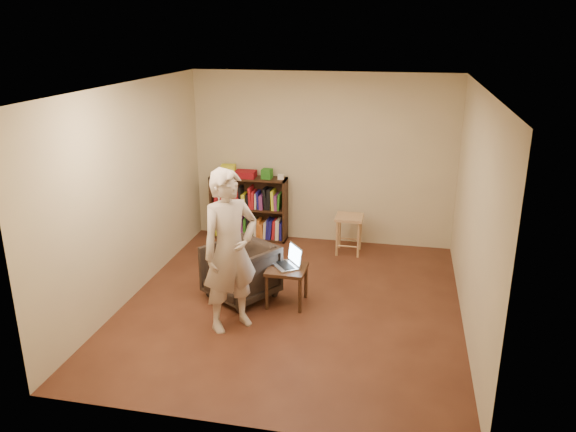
% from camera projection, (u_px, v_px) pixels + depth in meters
% --- Properties ---
extents(floor, '(4.50, 4.50, 0.00)m').
position_uv_depth(floor, '(292.00, 304.00, 6.84)').
color(floor, '#401F14').
rests_on(floor, ground).
extents(ceiling, '(4.50, 4.50, 0.00)m').
position_uv_depth(ceiling, '(293.00, 87.00, 6.00)').
color(ceiling, white).
rests_on(ceiling, wall_back).
extents(wall_back, '(4.00, 0.00, 4.00)m').
position_uv_depth(wall_back, '(322.00, 159.00, 8.51)').
color(wall_back, '#BDAF8F').
rests_on(wall_back, floor).
extents(wall_left, '(0.00, 4.50, 4.50)m').
position_uv_depth(wall_left, '(131.00, 192.00, 6.81)').
color(wall_left, '#BDAF8F').
rests_on(wall_left, floor).
extents(wall_right, '(0.00, 4.50, 4.50)m').
position_uv_depth(wall_right, '(474.00, 214.00, 6.03)').
color(wall_right, '#BDAF8F').
rests_on(wall_right, floor).
extents(bookshelf, '(1.20, 0.30, 1.00)m').
position_uv_depth(bookshelf, '(249.00, 211.00, 8.86)').
color(bookshelf, black).
rests_on(bookshelf, floor).
extents(box_yellow, '(0.24, 0.19, 0.18)m').
position_uv_depth(box_yellow, '(228.00, 170.00, 8.71)').
color(box_yellow, yellow).
rests_on(box_yellow, bookshelf).
extents(red_cloth, '(0.31, 0.23, 0.10)m').
position_uv_depth(red_cloth, '(246.00, 174.00, 8.64)').
color(red_cloth, maroon).
rests_on(red_cloth, bookshelf).
extents(box_green, '(0.16, 0.16, 0.15)m').
position_uv_depth(box_green, '(267.00, 174.00, 8.57)').
color(box_green, '#256E1D').
rests_on(box_green, bookshelf).
extents(box_white, '(0.10, 0.10, 0.07)m').
position_uv_depth(box_white, '(281.00, 177.00, 8.55)').
color(box_white, silver).
rests_on(box_white, bookshelf).
extents(stool, '(0.40, 0.40, 0.57)m').
position_uv_depth(stool, '(349.00, 223.00, 8.26)').
color(stool, tan).
rests_on(stool, floor).
extents(armchair, '(1.03, 1.04, 0.69)m').
position_uv_depth(armchair, '(241.00, 272.00, 6.91)').
color(armchair, '#2B231C').
rests_on(armchair, floor).
extents(side_table, '(0.46, 0.46, 0.47)m').
position_uv_depth(side_table, '(287.00, 274.00, 6.74)').
color(side_table, black).
rests_on(side_table, floor).
extents(laptop, '(0.42, 0.43, 0.25)m').
position_uv_depth(laptop, '(289.00, 261.00, 6.74)').
color(laptop, silver).
rests_on(laptop, side_table).
extents(person, '(0.77, 0.78, 1.82)m').
position_uv_depth(person, '(230.00, 251.00, 6.06)').
color(person, beige).
rests_on(person, floor).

